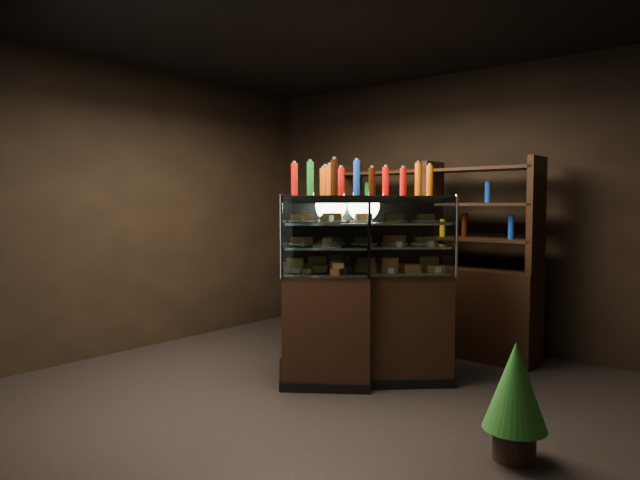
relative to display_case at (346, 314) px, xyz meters
The scene contains 7 objects.
ground 0.97m from the display_case, 73.86° to the right, with size 5.00×5.00×0.00m, color black.
room_shell 1.62m from the display_case, 73.86° to the right, with size 5.02×5.02×3.01m.
display_case is the anchor object (origin of this frame).
food_display 0.69m from the display_case, 95.99° to the right, with size 1.44×1.20×0.49m.
bottles_top 1.22m from the display_case, 84.01° to the left, with size 1.26×1.06×0.30m.
potted_conifer 2.04m from the display_case, 23.36° to the right, with size 0.38×0.38×0.82m.
back_shelving 1.29m from the display_case, 81.54° to the left, with size 2.24×0.43×2.00m.
Camera 1 is at (2.87, -3.39, 1.54)m, focal length 32.00 mm.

